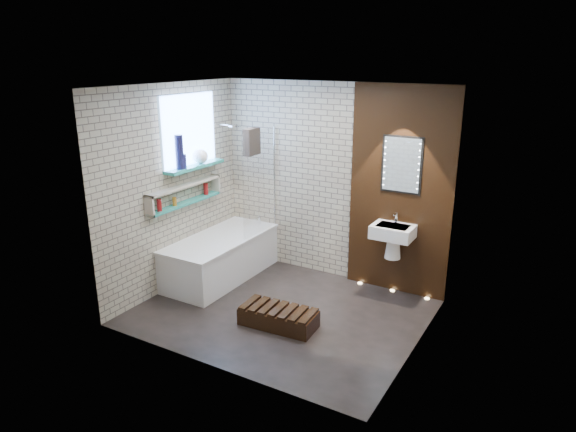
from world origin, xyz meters
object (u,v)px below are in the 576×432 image
Objects in this scene: washbasin at (393,236)px; walnut_step at (278,318)px; led_mirror at (402,165)px; bath_screen at (260,182)px; bathtub at (221,257)px.

washbasin reaches higher than walnut_step.
led_mirror is at bearing 62.06° from walnut_step.
bath_screen is 2.00× the size of led_mirror.
bath_screen is (0.35, 0.44, 0.99)m from bathtub.
bathtub is 2.49× the size of led_mirror.
walnut_step is (1.01, -1.19, -1.18)m from bath_screen.
bath_screen is 1.89m from washbasin.
walnut_step is (-0.81, -1.37, -0.69)m from washbasin.
washbasin is 0.88m from led_mirror.
bath_screen is 1.89m from led_mirror.
bath_screen is 2.41× the size of washbasin.
bathtub is 1.57m from walnut_step.
led_mirror reaches higher than bath_screen.
bath_screen is at bearing -169.34° from led_mirror.
washbasin is 0.68× the size of walnut_step.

